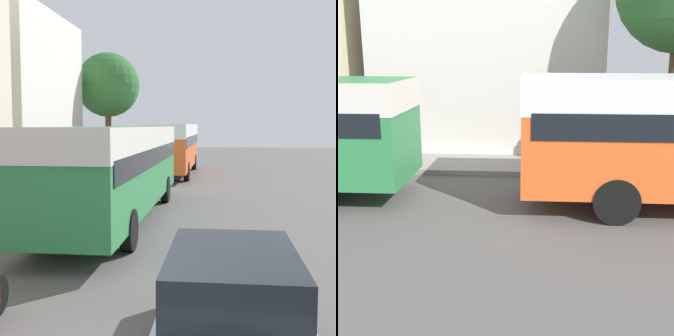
# 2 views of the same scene
# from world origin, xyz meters

# --- Properties ---
(building_far_terrace) EXTENTS (5.68, 7.86, 8.10)m
(building_far_terrace) POSITION_xyz_m (-9.04, 17.28, 4.05)
(building_far_terrace) COLOR silver
(building_far_terrace) RESTS_ON ground_plane
(pedestrian_walking_away) EXTENTS (0.39, 0.39, 1.75)m
(pedestrian_walking_away) POSITION_xyz_m (-5.01, 19.77, 1.04)
(pedestrian_walking_away) COLOR #232838
(pedestrian_walking_away) RESTS_ON sidewalk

